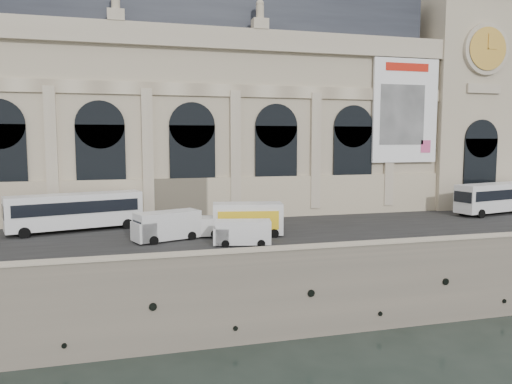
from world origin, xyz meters
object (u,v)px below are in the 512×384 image
at_px(bus_left, 75,211).
at_px(van_c, 164,226).
at_px(box_truck, 243,220).
at_px(bus_right, 499,197).
at_px(van_b, 240,233).

xyz_separation_m(bus_left, van_c, (8.32, -7.17, -0.79)).
xyz_separation_m(van_c, box_truck, (7.66, 0.46, 0.23)).
bearing_deg(bus_right, van_b, -164.96).
bearing_deg(bus_left, van_c, -40.75).
bearing_deg(bus_left, van_b, -36.44).
bearing_deg(bus_right, bus_left, 178.65).
height_order(van_b, van_c, van_c).
bearing_deg(van_b, van_c, 150.03).
bearing_deg(box_truck, van_b, -107.59).
bearing_deg(bus_right, box_truck, -170.94).
distance_m(van_b, box_truck, 4.35).
relative_size(bus_left, bus_right, 1.00).
relative_size(van_b, van_c, 0.82).
height_order(bus_left, van_b, bus_left).
distance_m(bus_left, van_c, 11.01).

